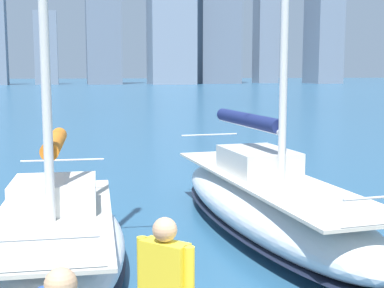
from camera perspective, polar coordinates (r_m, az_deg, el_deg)
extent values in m
cube|color=gray|center=(176.55, 13.84, 10.85)|extent=(8.45, 11.71, 27.97)
cube|color=gray|center=(178.50, 7.87, 11.34)|extent=(6.69, 6.91, 30.33)
cube|color=gray|center=(161.24, -2.25, 15.05)|extent=(12.97, 11.89, 48.54)
cube|color=gray|center=(162.06, -15.31, 9.84)|extent=(6.43, 6.03, 20.85)
ellipsoid|color=silver|center=(12.12, 8.00, -6.62)|extent=(2.79, 9.11, 1.22)
ellipsoid|color=black|center=(12.21, 7.97, -8.15)|extent=(2.81, 9.16, 0.10)
cube|color=beige|center=(11.98, 8.06, -3.64)|extent=(2.32, 8.01, 0.06)
cube|color=silver|center=(12.41, 7.05, -1.80)|extent=(1.47, 2.06, 0.55)
cylinder|color=silver|center=(12.92, 5.90, 2.06)|extent=(0.35, 3.78, 0.12)
cylinder|color=navy|center=(12.91, 5.91, 2.59)|extent=(0.53, 3.49, 0.32)
cylinder|color=silver|center=(15.62, 1.88, 1.00)|extent=(1.69, 0.14, 0.04)
ellipsoid|color=white|center=(10.07, -14.47, -10.38)|extent=(2.87, 6.71, 1.02)
ellipsoid|color=black|center=(10.16, -14.41, -11.89)|extent=(2.88, 6.74, 0.10)
cube|color=beige|center=(9.92, -14.57, -7.41)|extent=(2.38, 5.89, 0.06)
cube|color=silver|center=(10.23, -14.46, -5.19)|extent=(1.58, 1.53, 0.55)
cylinder|color=silver|center=(10.58, -14.40, -0.50)|extent=(0.27, 2.76, 0.12)
cylinder|color=orange|center=(10.56, -14.43, 0.15)|extent=(0.46, 2.56, 0.32)
cylinder|color=silver|center=(6.88, -16.67, -9.72)|extent=(1.63, 0.13, 0.04)
cylinder|color=silver|center=(12.70, -13.63, -1.68)|extent=(1.88, 0.15, 0.04)
sphere|color=tan|center=(3.84, -13.83, -14.29)|extent=(0.23, 0.23, 0.23)
cube|color=yellow|center=(5.04, -2.89, -13.97)|extent=(0.46, 0.46, 0.66)
cylinder|color=yellow|center=(4.89, -0.30, -14.30)|extent=(0.10, 0.10, 0.61)
cylinder|color=yellow|center=(5.17, -5.33, -13.08)|extent=(0.10, 0.10, 0.61)
sphere|color=tan|center=(4.89, -2.92, -9.11)|extent=(0.23, 0.23, 0.23)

